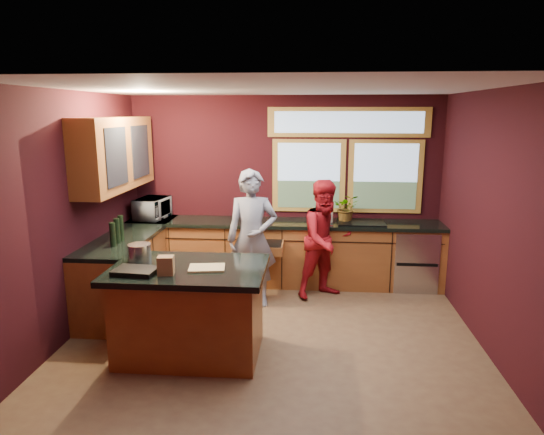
# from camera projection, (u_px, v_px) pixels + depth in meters

# --- Properties ---
(floor) EXTENTS (4.50, 4.50, 0.00)m
(floor) POSITION_uv_depth(u_px,v_px,m) (274.00, 334.00, 5.49)
(floor) COLOR brown
(floor) RESTS_ON ground
(room_shell) EXTENTS (4.52, 4.02, 2.71)m
(room_shell) POSITION_uv_depth(u_px,v_px,m) (224.00, 172.00, 5.47)
(room_shell) COLOR black
(room_shell) RESTS_ON ground
(back_counter) EXTENTS (4.50, 0.64, 0.93)m
(back_counter) POSITION_uv_depth(u_px,v_px,m) (297.00, 253.00, 7.03)
(back_counter) COLOR brown
(back_counter) RESTS_ON floor
(left_counter) EXTENTS (0.64, 2.30, 0.93)m
(left_counter) POSITION_uv_depth(u_px,v_px,m) (132.00, 267.00, 6.38)
(left_counter) COLOR brown
(left_counter) RESTS_ON floor
(island) EXTENTS (1.55, 1.05, 0.95)m
(island) POSITION_uv_depth(u_px,v_px,m) (190.00, 310.00, 4.96)
(island) COLOR brown
(island) RESTS_ON floor
(person_grey) EXTENTS (0.68, 0.48, 1.77)m
(person_grey) POSITION_uv_depth(u_px,v_px,m) (252.00, 239.00, 6.17)
(person_grey) COLOR slate
(person_grey) RESTS_ON floor
(person_red) EXTENTS (0.98, 0.93, 1.60)m
(person_red) POSITION_uv_depth(u_px,v_px,m) (326.00, 239.00, 6.47)
(person_red) COLOR maroon
(person_red) RESTS_ON floor
(microwave) EXTENTS (0.44, 0.60, 0.31)m
(microwave) POSITION_uv_depth(u_px,v_px,m) (152.00, 208.00, 7.07)
(microwave) COLOR #999999
(microwave) RESTS_ON left_counter
(potted_plant) EXTENTS (0.36, 0.31, 0.40)m
(potted_plant) POSITION_uv_depth(u_px,v_px,m) (346.00, 208.00, 6.88)
(potted_plant) COLOR #999999
(potted_plant) RESTS_ON back_counter
(paper_towel) EXTENTS (0.12, 0.12, 0.28)m
(paper_towel) POSITION_uv_depth(u_px,v_px,m) (329.00, 212.00, 6.86)
(paper_towel) COLOR silver
(paper_towel) RESTS_ON back_counter
(cutting_board) EXTENTS (0.38, 0.30, 0.02)m
(cutting_board) POSITION_uv_depth(u_px,v_px,m) (207.00, 268.00, 4.79)
(cutting_board) COLOR tan
(cutting_board) RESTS_ON island
(stock_pot) EXTENTS (0.24, 0.24, 0.18)m
(stock_pot) POSITION_uv_depth(u_px,v_px,m) (140.00, 253.00, 5.03)
(stock_pot) COLOR #B0B0B5
(stock_pot) RESTS_ON island
(paper_bag) EXTENTS (0.16, 0.14, 0.18)m
(paper_bag) POSITION_uv_depth(u_px,v_px,m) (166.00, 265.00, 4.61)
(paper_bag) COLOR brown
(paper_bag) RESTS_ON island
(black_tray) EXTENTS (0.42, 0.31, 0.05)m
(black_tray) POSITION_uv_depth(u_px,v_px,m) (136.00, 271.00, 4.64)
(black_tray) COLOR black
(black_tray) RESTS_ON island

